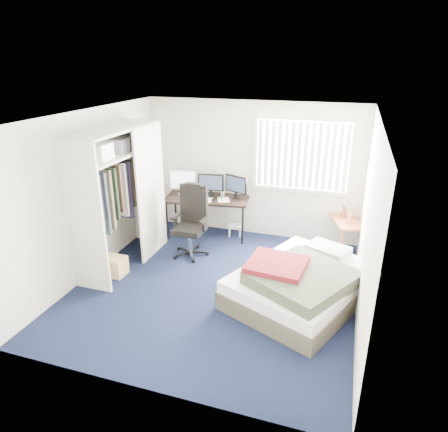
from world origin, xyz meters
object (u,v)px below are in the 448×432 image
desk (208,196)px  office_chair (192,228)px  nightstand (345,223)px  bed (301,283)px

desk → office_chair: size_ratio=1.32×
desk → office_chair: office_chair is taller
office_chair → nightstand: 2.67m
nightstand → bed: (-0.51, -1.82, -0.24)m
nightstand → desk: bearing=-177.9°
office_chair → nightstand: size_ratio=1.30×
office_chair → desk: bearing=90.6°
desk → office_chair: bearing=-89.4°
desk → bed: 2.69m
desk → nightstand: desk is taller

